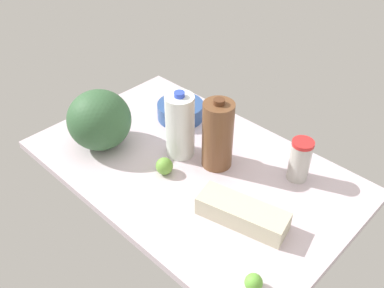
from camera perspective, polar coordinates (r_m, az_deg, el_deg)
countertop at (r=161.00cm, az=-0.00°, el=-3.24°), size 120.00×76.00×3.00cm
chocolate_milk_jug at (r=152.90cm, az=3.44°, el=1.22°), size 11.28×11.28×28.09cm
watermelon at (r=167.08cm, az=-12.25°, el=3.16°), size 24.42×24.42×23.14cm
tumbler_cup at (r=154.39cm, az=14.19°, el=-2.06°), size 7.71×7.71×16.18cm
mixing_bowl at (r=183.40cm, az=-1.54°, el=4.46°), size 19.78×19.78×6.97cm
egg_carton at (r=138.58cm, az=6.72°, el=-9.18°), size 30.87×16.55×6.87cm
milk_jug at (r=158.14cm, az=-1.61°, el=2.46°), size 10.88×10.88×27.11cm
lime_far_back at (r=155.09cm, az=-3.71°, el=-2.95°), size 6.34×6.34×6.34cm
lime_near_front at (r=124.04cm, az=8.22°, el=-17.80°), size 5.11×5.11×5.11cm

